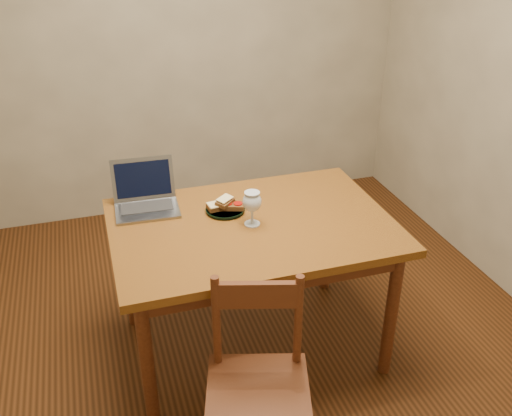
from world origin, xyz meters
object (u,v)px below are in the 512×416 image
object	(u,v)px
chair	(258,377)
laptop	(145,195)
table	(252,239)
plate	(225,210)
milk_glass	(252,208)

from	to	relation	value
chair	laptop	world-z (taller)	laptop
table	plate	bearing A→B (deg)	122.10
chair	plate	bearing A→B (deg)	100.05
plate	laptop	xyz separation A→B (m)	(-0.36, 0.17, 0.05)
milk_glass	laptop	size ratio (longest dim) A/B	0.54
chair	plate	size ratio (longest dim) A/B	2.54
table	chair	xyz separation A→B (m)	(-0.18, -0.67, -0.20)
chair	plate	xyz separation A→B (m)	(0.09, 0.81, 0.29)
table	plate	distance (m)	0.19
table	laptop	bearing A→B (deg)	144.79
table	chair	bearing A→B (deg)	-105.14
plate	milk_glass	size ratio (longest dim) A/B	1.13
plate	table	bearing A→B (deg)	-57.90
table	chair	size ratio (longest dim) A/B	2.69
chair	laptop	size ratio (longest dim) A/B	1.54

